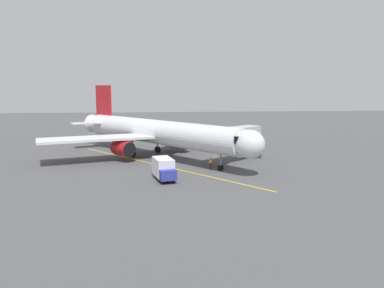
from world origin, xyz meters
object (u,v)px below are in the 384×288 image
Objects in this scene: airplane at (156,132)px; box_truck_near_nose at (164,169)px; jet_bridge at (232,137)px; ground_crew_marshaller at (211,163)px.

box_truck_near_nose is (-0.93, 15.25, -2.62)m from airplane.
jet_bridge is 5.90× the size of ground_crew_marshaller.
ground_crew_marshaller is (-7.38, 10.12, -3.12)m from airplane.
jet_bridge is at bearing 154.47° from airplane.
jet_bridge is 6.77m from ground_crew_marshaller.
ground_crew_marshaller is at bearing -141.51° from box_truck_near_nose.
airplane reaches higher than ground_crew_marshaller.
box_truck_near_nose is (10.34, 9.87, -2.38)m from jet_bridge.
airplane is at bearing -25.53° from jet_bridge.
box_truck_near_nose is (6.45, 5.13, 0.50)m from ground_crew_marshaller.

